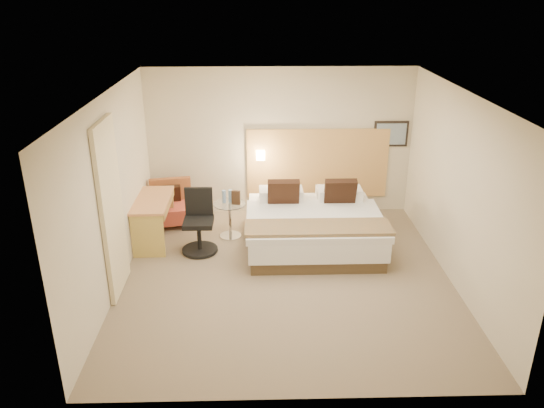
{
  "coord_description": "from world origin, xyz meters",
  "views": [
    {
      "loc": [
        -0.39,
        -6.82,
        4.0
      ],
      "look_at": [
        -0.19,
        0.46,
        0.98
      ],
      "focal_mm": 35.0,
      "sensor_mm": 36.0,
      "label": 1
    }
  ],
  "objects_px": {
    "side_table": "(230,218)",
    "desk": "(154,208)",
    "desk_chair": "(199,227)",
    "lounge_chair": "(172,207)",
    "bed": "(313,225)"
  },
  "relations": [
    {
      "from": "bed",
      "to": "desk",
      "type": "bearing_deg",
      "value": 176.19
    },
    {
      "from": "side_table",
      "to": "desk_chair",
      "type": "distance_m",
      "value": 0.69
    },
    {
      "from": "bed",
      "to": "lounge_chair",
      "type": "bearing_deg",
      "value": 159.36
    },
    {
      "from": "side_table",
      "to": "desk",
      "type": "height_order",
      "value": "desk"
    },
    {
      "from": "lounge_chair",
      "to": "side_table",
      "type": "height_order",
      "value": "lounge_chair"
    },
    {
      "from": "lounge_chair",
      "to": "side_table",
      "type": "distance_m",
      "value": 1.23
    },
    {
      "from": "lounge_chair",
      "to": "side_table",
      "type": "xyz_separation_m",
      "value": [
        1.07,
        -0.6,
        0.03
      ]
    },
    {
      "from": "desk",
      "to": "desk_chair",
      "type": "relative_size",
      "value": 1.21
    },
    {
      "from": "desk",
      "to": "side_table",
      "type": "bearing_deg",
      "value": 6.97
    },
    {
      "from": "lounge_chair",
      "to": "desk",
      "type": "bearing_deg",
      "value": -101.93
    },
    {
      "from": "lounge_chair",
      "to": "desk_chair",
      "type": "distance_m",
      "value": 1.26
    },
    {
      "from": "side_table",
      "to": "lounge_chair",
      "type": "bearing_deg",
      "value": 150.83
    },
    {
      "from": "bed",
      "to": "desk_chair",
      "type": "height_order",
      "value": "bed"
    },
    {
      "from": "bed",
      "to": "side_table",
      "type": "distance_m",
      "value": 1.42
    },
    {
      "from": "side_table",
      "to": "desk",
      "type": "bearing_deg",
      "value": -173.03
    }
  ]
}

